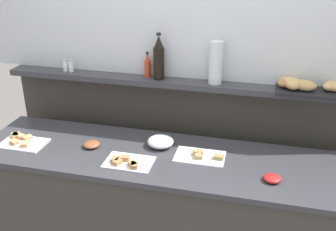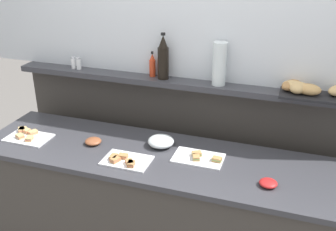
% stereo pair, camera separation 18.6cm
% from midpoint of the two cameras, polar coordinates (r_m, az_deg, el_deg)
% --- Properties ---
extents(ground_plane, '(12.00, 12.00, 0.00)m').
position_cam_midpoint_polar(ground_plane, '(3.44, 1.91, -14.36)').
color(ground_plane, slate).
extents(buffet_counter, '(2.59, 0.64, 0.91)m').
position_cam_midpoint_polar(buffet_counter, '(2.69, -0.72, -14.55)').
color(buffet_counter, '#3D3833').
rests_on(buffet_counter, ground_plane).
extents(back_ledge_unit, '(2.68, 0.22, 1.27)m').
position_cam_midpoint_polar(back_ledge_unit, '(2.98, 1.67, -5.55)').
color(back_ledge_unit, '#3D3833').
rests_on(back_ledge_unit, ground_plane).
extents(sandwich_platter_front, '(0.29, 0.19, 0.04)m').
position_cam_midpoint_polar(sandwich_platter_front, '(2.80, -22.24, -3.55)').
color(sandwich_platter_front, white).
rests_on(sandwich_platter_front, buffet_counter).
extents(sandwich_platter_rear, '(0.31, 0.19, 0.04)m').
position_cam_midpoint_polar(sandwich_platter_rear, '(2.43, 2.61, -5.99)').
color(sandwich_platter_rear, white).
rests_on(sandwich_platter_rear, buffet_counter).
extents(sandwich_platter_side, '(0.29, 0.19, 0.04)m').
position_cam_midpoint_polar(sandwich_platter_side, '(2.39, -8.14, -6.76)').
color(sandwich_platter_side, white).
rests_on(sandwich_platter_side, buffet_counter).
extents(glass_bowl_large, '(0.17, 0.17, 0.07)m').
position_cam_midpoint_polar(glass_bowl_large, '(2.55, -3.19, -3.90)').
color(glass_bowl_large, silver).
rests_on(glass_bowl_large, buffet_counter).
extents(condiment_bowl_cream, '(0.10, 0.10, 0.03)m').
position_cam_midpoint_polar(condiment_bowl_cream, '(2.26, 12.61, -8.93)').
color(condiment_bowl_cream, red).
rests_on(condiment_bowl_cream, buffet_counter).
extents(condiment_bowl_red, '(0.11, 0.11, 0.04)m').
position_cam_midpoint_polar(condiment_bowl_red, '(2.61, -13.09, -4.17)').
color(condiment_bowl_red, brown).
rests_on(condiment_bowl_red, buffet_counter).
extents(hot_sauce_bottle, '(0.04, 0.04, 0.18)m').
position_cam_midpoint_polar(hot_sauce_bottle, '(2.73, -4.95, 7.14)').
color(hot_sauce_bottle, red).
rests_on(hot_sauce_bottle, back_ledge_unit).
extents(wine_bottle_dark, '(0.08, 0.08, 0.32)m').
position_cam_midpoint_polar(wine_bottle_dark, '(2.66, -3.36, 8.22)').
color(wine_bottle_dark, black).
rests_on(wine_bottle_dark, back_ledge_unit).
extents(salt_shaker, '(0.03, 0.03, 0.09)m').
position_cam_midpoint_polar(salt_shaker, '(2.97, -16.46, 6.98)').
color(salt_shaker, white).
rests_on(salt_shaker, back_ledge_unit).
extents(pepper_shaker, '(0.03, 0.03, 0.09)m').
position_cam_midpoint_polar(pepper_shaker, '(2.95, -15.71, 6.95)').
color(pepper_shaker, white).
rests_on(pepper_shaker, back_ledge_unit).
extents(bread_basket, '(0.43, 0.26, 0.08)m').
position_cam_midpoint_polar(bread_basket, '(2.58, 17.11, 4.21)').
color(bread_basket, black).
rests_on(bread_basket, back_ledge_unit).
extents(water_carafe, '(0.09, 0.09, 0.28)m').
position_cam_midpoint_polar(water_carafe, '(2.58, 4.90, 7.64)').
color(water_carafe, silver).
rests_on(water_carafe, back_ledge_unit).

